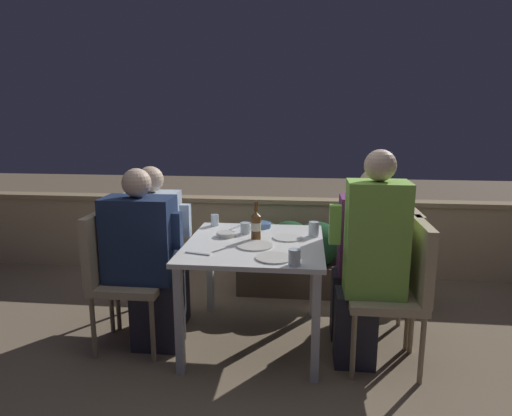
# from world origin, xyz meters

# --- Properties ---
(ground_plane) EXTENTS (16.00, 16.00, 0.00)m
(ground_plane) POSITION_xyz_m (0.00, 0.00, 0.00)
(ground_plane) COLOR #847056
(parapet_wall) EXTENTS (9.00, 0.18, 0.75)m
(parapet_wall) POSITION_xyz_m (0.00, 1.43, 0.38)
(parapet_wall) COLOR tan
(parapet_wall) RESTS_ON ground_plane
(dining_table) EXTENTS (0.92, 1.01, 0.73)m
(dining_table) POSITION_xyz_m (0.00, 0.00, 0.64)
(dining_table) COLOR white
(dining_table) RESTS_ON ground_plane
(planter_hedge) EXTENTS (0.90, 0.47, 0.65)m
(planter_hedge) POSITION_xyz_m (0.20, 0.93, 0.36)
(planter_hedge) COLOR brown
(planter_hedge) RESTS_ON ground_plane
(chair_left_near) EXTENTS (0.46, 0.46, 0.94)m
(chair_left_near) POSITION_xyz_m (-0.93, -0.14, 0.57)
(chair_left_near) COLOR tan
(chair_left_near) RESTS_ON ground_plane
(person_navy_jumper) EXTENTS (0.51, 0.26, 1.24)m
(person_navy_jumper) POSITION_xyz_m (-0.72, -0.14, 0.62)
(person_navy_jumper) COLOR #282833
(person_navy_jumper) RESTS_ON ground_plane
(chair_left_far) EXTENTS (0.46, 0.46, 0.94)m
(chair_left_far) POSITION_xyz_m (-0.96, 0.21, 0.57)
(chair_left_far) COLOR tan
(chair_left_far) RESTS_ON ground_plane
(person_blue_shirt) EXTENTS (0.48, 0.26, 1.21)m
(person_blue_shirt) POSITION_xyz_m (-0.75, 0.21, 0.61)
(person_blue_shirt) COLOR #282833
(person_blue_shirt) RESTS_ON ground_plane
(chair_right_near) EXTENTS (0.46, 0.46, 0.94)m
(chair_right_near) POSITION_xyz_m (0.94, -0.21, 0.57)
(chair_right_near) COLOR tan
(chair_right_near) RESTS_ON ground_plane
(person_green_blouse) EXTENTS (0.47, 0.26, 1.38)m
(person_green_blouse) POSITION_xyz_m (0.74, -0.21, 0.70)
(person_green_blouse) COLOR #282833
(person_green_blouse) RESTS_ON ground_plane
(chair_right_far) EXTENTS (0.46, 0.46, 0.94)m
(chair_right_far) POSITION_xyz_m (0.96, 0.15, 0.57)
(chair_right_far) COLOR tan
(chair_right_far) RESTS_ON ground_plane
(person_purple_stripe) EXTENTS (0.50, 0.26, 1.22)m
(person_purple_stripe) POSITION_xyz_m (0.75, 0.15, 0.61)
(person_purple_stripe) COLOR #282833
(person_purple_stripe) RESTS_ON ground_plane
(beer_bottle) EXTENTS (0.07, 0.07, 0.27)m
(beer_bottle) POSITION_xyz_m (-0.00, 0.07, 0.83)
(beer_bottle) COLOR brown
(beer_bottle) RESTS_ON dining_table
(plate_0) EXTENTS (0.21, 0.21, 0.01)m
(plate_0) POSITION_xyz_m (0.22, 0.12, 0.73)
(plate_0) COLOR white
(plate_0) RESTS_ON dining_table
(plate_1) EXTENTS (0.24, 0.24, 0.01)m
(plate_1) POSITION_xyz_m (0.01, -0.10, 0.73)
(plate_1) COLOR silver
(plate_1) RESTS_ON dining_table
(plate_2) EXTENTS (0.23, 0.23, 0.01)m
(plate_2) POSITION_xyz_m (0.15, -0.33, 0.73)
(plate_2) COLOR silver
(plate_2) RESTS_ON dining_table
(bowl_0) EXTENTS (0.14, 0.14, 0.04)m
(bowl_0) POSITION_xyz_m (0.01, 0.40, 0.75)
(bowl_0) COLOR #4C709E
(bowl_0) RESTS_ON dining_table
(bowl_1) EXTENTS (0.13, 0.13, 0.03)m
(bowl_1) POSITION_xyz_m (-0.22, 0.12, 0.74)
(bowl_1) COLOR beige
(bowl_1) RESTS_ON dining_table
(glass_cup_0) EXTENTS (0.07, 0.07, 0.10)m
(glass_cup_0) POSITION_xyz_m (0.28, -0.44, 0.77)
(glass_cup_0) COLOR silver
(glass_cup_0) RESTS_ON dining_table
(glass_cup_1) EXTENTS (0.06, 0.06, 0.09)m
(glass_cup_1) POSITION_xyz_m (-0.36, 0.42, 0.77)
(glass_cup_1) COLOR silver
(glass_cup_1) RESTS_ON dining_table
(glass_cup_2) EXTENTS (0.07, 0.07, 0.08)m
(glass_cup_2) POSITION_xyz_m (-0.09, 0.21, 0.77)
(glass_cup_2) COLOR silver
(glass_cup_2) RESTS_ON dining_table
(glass_cup_3) EXTENTS (0.07, 0.07, 0.10)m
(glass_cup_3) POSITION_xyz_m (0.40, 0.19, 0.78)
(glass_cup_3) COLOR silver
(glass_cup_3) RESTS_ON dining_table
(fork_0) EXTENTS (0.17, 0.06, 0.01)m
(fork_0) POSITION_xyz_m (-0.32, -0.30, 0.73)
(fork_0) COLOR silver
(fork_0) RESTS_ON dining_table
(fork_1) EXTENTS (0.09, 0.16, 0.01)m
(fork_1) POSITION_xyz_m (-0.18, 0.36, 0.73)
(fork_1) COLOR silver
(fork_1) RESTS_ON dining_table
(potted_plant) EXTENTS (0.39, 0.39, 0.70)m
(potted_plant) POSITION_xyz_m (1.05, 0.70, 0.43)
(potted_plant) COLOR #9E5638
(potted_plant) RESTS_ON ground_plane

